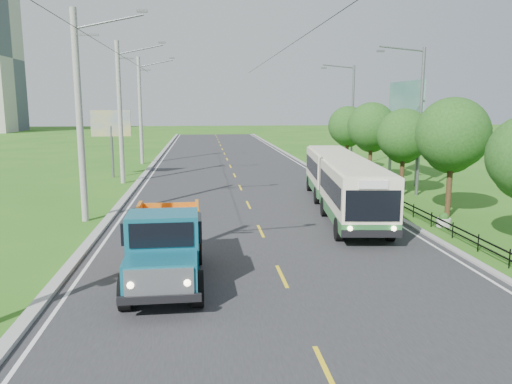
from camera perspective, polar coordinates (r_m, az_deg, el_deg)
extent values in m
plane|color=#2C6718|center=(16.77, 2.97, -9.64)|extent=(240.00, 240.00, 0.00)
cube|color=#28282B|center=(36.12, -2.05, 1.02)|extent=(14.00, 120.00, 0.02)
cube|color=#9E9E99|center=(36.32, -13.46, 0.91)|extent=(0.40, 120.00, 0.15)
cube|color=#9E9E99|center=(37.30, 8.97, 1.25)|extent=(0.30, 120.00, 0.10)
cube|color=silver|center=(36.26, -12.59, 0.84)|extent=(0.12, 120.00, 0.00)
cube|color=silver|center=(37.18, 8.22, 1.20)|extent=(0.12, 120.00, 0.00)
cube|color=yellow|center=(16.76, 2.97, -9.57)|extent=(0.12, 2.20, 0.00)
cube|color=black|center=(31.86, 13.25, 0.08)|extent=(0.04, 40.00, 0.60)
cylinder|color=gray|center=(25.26, -19.53, 7.99)|extent=(0.32, 0.32, 10.00)
cube|color=slate|center=(25.34, -18.90, 16.65)|extent=(1.20, 0.10, 0.10)
cube|color=slate|center=(25.10, -12.90, 19.54)|extent=(0.50, 0.18, 0.12)
cylinder|color=gray|center=(37.04, -15.28, 8.66)|extent=(0.32, 0.32, 10.00)
cube|color=slate|center=(37.10, -14.77, 14.56)|extent=(1.20, 0.10, 0.10)
cube|color=slate|center=(36.93, -10.69, 16.45)|extent=(0.50, 0.18, 0.12)
cylinder|color=gray|center=(48.93, -13.09, 8.98)|extent=(0.32, 0.32, 10.00)
cube|color=slate|center=(48.97, -12.67, 13.45)|extent=(1.20, 0.10, 0.10)
cube|color=slate|center=(48.85, -9.58, 14.86)|extent=(0.50, 0.18, 0.12)
cylinder|color=#382314|center=(26.92, 21.22, 0.86)|extent=(0.28, 0.28, 3.36)
sphere|color=#1C4714|center=(26.66, 21.56, 6.22)|extent=(3.60, 3.60, 3.60)
sphere|color=#1C4714|center=(27.24, 21.35, 4.78)|extent=(2.64, 2.64, 2.64)
cylinder|color=#382314|center=(32.32, 16.35, 2.26)|extent=(0.28, 0.28, 3.02)
sphere|color=#1C4714|center=(32.11, 16.55, 6.27)|extent=(3.24, 3.24, 3.24)
sphere|color=#1C4714|center=(32.69, 16.48, 5.19)|extent=(2.38, 2.38, 2.38)
cylinder|color=#382314|center=(37.88, 12.92, 3.66)|extent=(0.28, 0.28, 3.25)
sphere|color=#1C4714|center=(37.70, 13.06, 7.34)|extent=(3.48, 3.48, 3.48)
sphere|color=#1C4714|center=(38.27, 13.06, 6.33)|extent=(2.55, 2.55, 2.55)
cylinder|color=#382314|center=(43.57, 10.35, 4.43)|extent=(0.28, 0.28, 3.08)
sphere|color=#1C4714|center=(43.42, 10.44, 7.46)|extent=(3.30, 3.30, 3.30)
sphere|color=#1C4714|center=(43.99, 10.48, 6.63)|extent=(2.42, 2.42, 2.42)
cylinder|color=slate|center=(32.48, 18.26, 7.49)|extent=(0.20, 0.20, 9.00)
cylinder|color=slate|center=(32.08, 16.34, 15.44)|extent=(2.80, 0.10, 0.34)
cube|color=slate|center=(31.60, 14.06, 15.36)|extent=(0.45, 0.16, 0.12)
cylinder|color=slate|center=(45.60, 10.97, 8.38)|extent=(0.20, 0.20, 9.00)
cylinder|color=slate|center=(45.31, 9.41, 13.99)|extent=(2.80, 0.10, 0.34)
cube|color=slate|center=(44.98, 7.76, 13.87)|extent=(0.45, 0.16, 0.12)
cylinder|color=silver|center=(24.89, 20.64, -3.27)|extent=(0.64, 0.64, 0.40)
sphere|color=#1C4714|center=(24.84, 20.68, -2.71)|extent=(0.44, 0.44, 0.44)
cylinder|color=silver|center=(32.08, 14.26, -0.07)|extent=(0.64, 0.64, 0.40)
sphere|color=#1C4714|center=(32.04, 14.28, 0.37)|extent=(0.44, 0.44, 0.44)
cylinder|color=silver|center=(39.58, 10.25, 1.93)|extent=(0.64, 0.64, 0.40)
sphere|color=#1C4714|center=(39.55, 10.26, 2.29)|extent=(0.44, 0.44, 0.44)
cylinder|color=slate|center=(40.36, -16.12, 4.43)|extent=(0.20, 0.20, 4.00)
cube|color=yellow|center=(40.22, -16.27, 7.55)|extent=(3.00, 0.15, 2.00)
cylinder|color=slate|center=(36.40, 17.98, 4.56)|extent=(0.24, 0.24, 5.00)
cylinder|color=slate|center=(41.00, 15.14, 5.26)|extent=(0.24, 0.24, 5.00)
cube|color=#144C47|center=(38.56, 16.73, 9.82)|extent=(0.20, 6.00, 3.00)
cube|color=#2A6932|center=(23.39, 11.19, -2.25)|extent=(3.15, 7.31, 0.52)
cube|color=beige|center=(23.17, 11.29, 0.58)|extent=(3.15, 7.31, 1.82)
cube|color=black|center=(23.17, 11.29, 0.61)|extent=(3.12, 6.75, 0.90)
cube|color=#2A6932|center=(30.95, 8.51, 0.80)|extent=(3.10, 6.84, 0.52)
cube|color=beige|center=(30.78, 8.57, 2.95)|extent=(3.10, 6.84, 1.82)
cube|color=black|center=(30.78, 8.57, 2.97)|extent=(3.07, 6.28, 0.90)
cube|color=#4C4C4C|center=(27.12, 9.68, 1.43)|extent=(2.31, 1.19, 2.25)
cube|color=black|center=(19.77, 13.20, -1.55)|extent=(2.12, 0.30, 1.23)
cylinder|color=black|center=(21.13, 9.43, -4.23)|extent=(0.41, 1.01, 0.98)
cylinder|color=black|center=(21.57, 15.06, -4.15)|extent=(0.41, 1.01, 0.98)
cylinder|color=black|center=(25.60, 7.82, -1.69)|extent=(0.41, 1.01, 0.98)
cylinder|color=black|center=(25.96, 12.50, -1.67)|extent=(0.41, 1.01, 0.98)
cylinder|color=black|center=(28.73, 7.00, -0.40)|extent=(0.41, 1.01, 0.98)
cylinder|color=black|center=(29.05, 11.18, -0.40)|extent=(0.41, 1.01, 0.98)
cylinder|color=black|center=(32.99, 6.13, 0.96)|extent=(0.41, 1.01, 0.98)
cylinder|color=black|center=(33.27, 9.79, 0.95)|extent=(0.41, 1.01, 0.98)
cube|color=#125A6E|center=(14.04, -10.82, -9.27)|extent=(2.00, 1.35, 0.95)
cube|color=#125A6E|center=(15.25, -10.53, -5.85)|extent=(2.10, 1.54, 1.89)
cube|color=black|center=(15.13, -10.59, -4.12)|extent=(2.31, 1.26, 0.66)
cube|color=black|center=(16.23, -10.27, -8.17)|extent=(1.03, 5.69, 0.24)
cube|color=orange|center=(17.52, -10.08, -3.60)|extent=(2.21, 2.87, 1.23)
cylinder|color=black|center=(14.49, -14.69, -10.99)|extent=(0.35, 1.04, 1.04)
cylinder|color=black|center=(14.36, -6.67, -10.93)|extent=(0.35, 1.04, 1.04)
cylinder|color=black|center=(18.05, -13.11, -6.72)|extent=(0.35, 1.04, 1.04)
cylinder|color=black|center=(17.94, -6.76, -6.63)|extent=(0.35, 1.04, 1.04)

